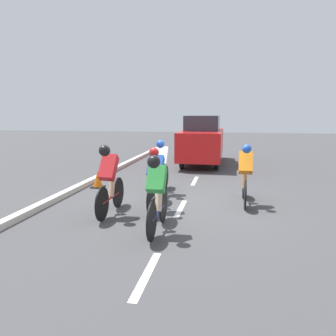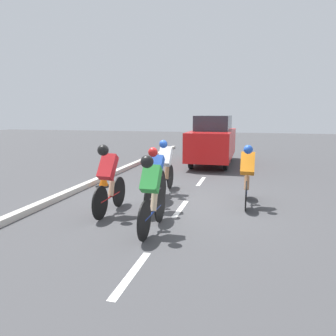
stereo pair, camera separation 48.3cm
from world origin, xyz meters
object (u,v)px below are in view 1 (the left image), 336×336
cyclist_orange (245,173)px  cyclist_green (157,192)px  cyclist_white (162,166)px  support_car (202,140)px  traffic_cone (98,180)px  cyclist_blue (156,177)px  cyclist_red (109,178)px

cyclist_orange → cyclist_green: cyclist_orange is taller
cyclist_white → support_car: size_ratio=0.37×
cyclist_green → traffic_cone: size_ratio=3.52×
cyclist_blue → support_car: support_car is taller
cyclist_green → cyclist_white: cyclist_white is taller
cyclist_blue → support_car: 7.13m
cyclist_blue → support_car: size_ratio=0.39×
cyclist_red → cyclist_white: (-0.72, -2.13, -0.04)m
cyclist_blue → traffic_cone: (2.20, -1.89, -0.52)m
cyclist_green → support_car: bearing=-90.9°
traffic_cone → cyclist_white: bearing=170.5°
cyclist_blue → support_car: bearing=-93.8°
cyclist_blue → cyclist_orange: bearing=-157.0°
support_car → cyclist_blue: bearing=86.2°
cyclist_blue → cyclist_white: cyclist_white is taller
cyclist_red → cyclist_green: size_ratio=0.99×
cyclist_blue → traffic_cone: 2.95m
cyclist_orange → support_car: support_car is taller
cyclist_red → cyclist_orange: 3.25m
traffic_cone → cyclist_orange: bearing=166.2°
support_car → traffic_cone: 5.92m
cyclist_orange → cyclist_green: 2.82m
cyclist_red → cyclist_orange: bearing=-153.8°
cyclist_red → traffic_cone: size_ratio=3.50×
cyclist_red → cyclist_white: cyclist_red is taller
support_car → cyclist_red: bearing=79.9°
cyclist_white → cyclist_green: bearing=99.8°
cyclist_red → traffic_cone: 2.85m
cyclist_red → cyclist_blue: size_ratio=0.98×
cyclist_red → cyclist_blue: 1.07m
support_car → traffic_cone: (2.67, 5.22, -0.81)m
cyclist_orange → traffic_cone: bearing=-13.8°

